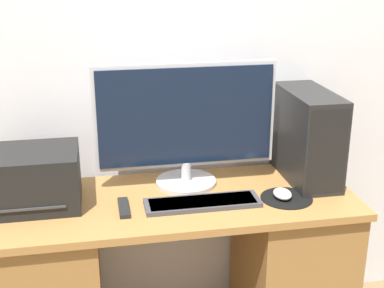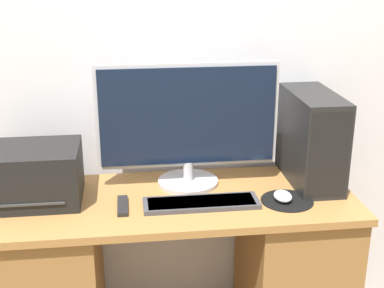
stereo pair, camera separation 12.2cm
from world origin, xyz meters
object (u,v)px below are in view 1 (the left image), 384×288
object	(u,v)px
monitor	(186,121)
computer_tower	(306,135)
keyboard	(202,203)
mouse	(282,194)
remote_control	(124,208)
printer	(34,178)

from	to	relation	value
monitor	computer_tower	size ratio (longest dim) A/B	1.69
keyboard	computer_tower	size ratio (longest dim) A/B	1.01
mouse	remote_control	size ratio (longest dim) A/B	0.61
printer	mouse	bearing A→B (deg)	-7.99
mouse	printer	world-z (taller)	printer
keyboard	monitor	bearing A→B (deg)	96.73
keyboard	computer_tower	world-z (taller)	computer_tower
computer_tower	printer	bearing A→B (deg)	-176.71
keyboard	printer	bearing A→B (deg)	168.36
monitor	computer_tower	bearing A→B (deg)	-2.71
keyboard	printer	xyz separation A→B (m)	(-0.63, 0.13, 0.10)
keyboard	computer_tower	xyz separation A→B (m)	(0.49, 0.19, 0.18)
computer_tower	remote_control	bearing A→B (deg)	-167.40
monitor	computer_tower	distance (m)	0.52
monitor	keyboard	bearing A→B (deg)	-83.27
monitor	remote_control	distance (m)	0.43
mouse	printer	size ratio (longest dim) A/B	0.28
mouse	remote_control	distance (m)	0.63
mouse	monitor	bearing A→B (deg)	147.41
printer	remote_control	bearing A→B (deg)	-18.87
monitor	keyboard	world-z (taller)	monitor
computer_tower	printer	xyz separation A→B (m)	(-1.12, -0.06, -0.08)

